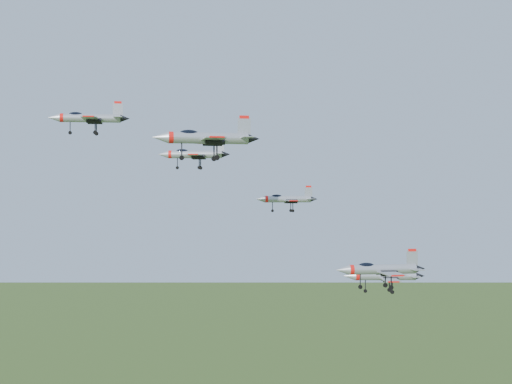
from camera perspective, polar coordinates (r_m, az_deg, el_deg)
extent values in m
cylinder|color=#999DA5|center=(123.90, -13.11, 5.78)|extent=(10.08, 1.87, 1.45)
cone|color=#999DA5|center=(124.63, -15.88, 5.75)|extent=(2.06, 1.53, 1.45)
cone|color=black|center=(123.47, -10.42, 5.80)|extent=(1.61, 1.30, 1.23)
ellipsoid|color=black|center=(124.22, -14.24, 6.02)|extent=(2.49, 1.14, 0.92)
cube|color=#999DA5|center=(120.76, -13.15, 5.80)|extent=(2.77, 5.01, 0.16)
cube|color=#999DA5|center=(126.94, -12.87, 5.51)|extent=(2.77, 5.01, 0.16)
cube|color=#999DA5|center=(123.70, -10.99, 6.49)|extent=(1.68, 0.20, 2.34)
cube|color=red|center=(123.84, -10.99, 7.05)|extent=(1.23, 0.21, 0.39)
cylinder|color=#999DA5|center=(108.41, -4.89, 3.02)|extent=(8.21, 2.76, 1.18)
cone|color=#999DA5|center=(109.06, -7.44, 3.00)|extent=(1.83, 1.47, 1.18)
cone|color=black|center=(107.99, -2.40, 3.03)|extent=(1.44, 1.23, 1.00)
ellipsoid|color=black|center=(108.68, -5.93, 3.25)|extent=(2.12, 1.22, 0.75)
cube|color=#999DA5|center=(105.87, -4.94, 2.97)|extent=(2.82, 4.31, 0.13)
cube|color=#999DA5|center=(110.89, -4.65, 2.83)|extent=(2.82, 4.31, 0.13)
cube|color=#999DA5|center=(108.14, -2.93, 3.68)|extent=(1.35, 0.37, 1.90)
cube|color=red|center=(108.20, -2.93, 4.20)|extent=(1.00, 0.32, 0.32)
cylinder|color=#999DA5|center=(92.20, -3.83, 4.33)|extent=(10.37, 1.83, 1.49)
cone|color=#999DA5|center=(91.56, -7.68, 4.36)|extent=(2.11, 1.56, 1.49)
cone|color=black|center=(93.21, -0.19, 4.28)|extent=(1.65, 1.32, 1.27)
ellipsoid|color=black|center=(91.93, -5.39, 4.69)|extent=(2.56, 1.16, 0.95)
cube|color=#999DA5|center=(89.04, -3.40, 4.30)|extent=(2.80, 5.13, 0.16)
cube|color=#999DA5|center=(95.39, -3.96, 4.01)|extent=(2.80, 5.13, 0.16)
cube|color=#999DA5|center=(93.10, -0.95, 5.24)|extent=(1.72, 0.19, 2.41)
cube|color=red|center=(93.22, -0.95, 6.01)|extent=(1.27, 0.20, 0.40)
cylinder|color=#999DA5|center=(121.82, 2.56, -0.57)|extent=(7.97, 1.42, 1.15)
cone|color=#999DA5|center=(121.05, 0.34, -0.57)|extent=(1.63, 1.20, 1.15)
cone|color=black|center=(122.73, 4.66, -0.57)|extent=(1.27, 1.02, 0.97)
ellipsoid|color=black|center=(121.48, 1.66, -0.37)|extent=(1.97, 0.89, 0.73)
cube|color=#999DA5|center=(119.43, 2.85, -0.69)|extent=(2.16, 3.95, 0.12)
cube|color=#999DA5|center=(124.29, 2.43, -0.66)|extent=(2.16, 3.95, 0.12)
cube|color=#999DA5|center=(122.52, 4.22, -0.01)|extent=(1.33, 0.15, 1.85)
cube|color=red|center=(122.53, 4.22, 0.44)|extent=(0.97, 0.16, 0.31)
cylinder|color=#999DA5|center=(98.27, 10.08, -6.10)|extent=(9.33, 1.41, 1.35)
cone|color=#999DA5|center=(96.55, 6.93, -6.21)|extent=(1.87, 1.36, 1.35)
cone|color=black|center=(100.19, 13.00, -5.99)|extent=(1.46, 1.15, 1.14)
ellipsoid|color=black|center=(97.48, 8.81, -5.85)|extent=(2.28, 0.98, 0.85)
cube|color=#999DA5|center=(95.66, 10.78, -6.43)|extent=(2.41, 4.57, 0.14)
cube|color=#999DA5|center=(101.08, 9.63, -6.08)|extent=(2.41, 4.57, 0.14)
cube|color=#999DA5|center=(99.62, 12.39, -5.21)|extent=(1.55, 0.14, 2.17)
cube|color=red|center=(99.53, 12.39, -4.56)|extent=(1.14, 0.15, 0.36)
cylinder|color=#999DA5|center=(116.93, 10.31, -6.62)|extent=(9.77, 2.94, 1.40)
cone|color=#999DA5|center=(115.99, 7.48, -6.67)|extent=(2.13, 1.69, 1.40)
cone|color=black|center=(118.11, 12.99, -6.55)|extent=(1.68, 1.41, 1.19)
ellipsoid|color=black|center=(116.46, 9.16, -6.39)|extent=(2.50, 1.37, 0.89)
cube|color=#999DA5|center=(114.07, 10.71, -6.92)|extent=(3.20, 5.07, 0.15)
cube|color=#999DA5|center=(119.94, 10.14, -6.58)|extent=(3.20, 5.07, 0.15)
cube|color=#999DA5|center=(117.69, 12.43, -5.87)|extent=(1.61, 0.39, 2.26)
cube|color=red|center=(117.57, 12.43, -5.29)|extent=(1.19, 0.34, 0.38)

